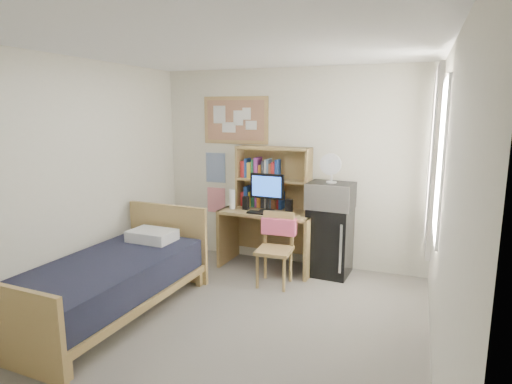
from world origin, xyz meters
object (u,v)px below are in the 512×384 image
at_px(desk_chair, 274,250).
at_px(mini_fridge, 330,241).
at_px(speaker_right, 289,207).
at_px(speaker_left, 246,203).
at_px(monitor, 267,193).
at_px(bed, 108,288).
at_px(desk_fan, 332,170).
at_px(desk, 269,239).
at_px(bulletin_board, 236,120).
at_px(microwave, 331,195).

height_order(desk_chair, mini_fridge, desk_chair).
relative_size(mini_fridge, speaker_right, 4.62).
bearing_deg(speaker_left, monitor, -0.00).
height_order(bed, monitor, monitor).
bearing_deg(speaker_right, desk_fan, 15.54).
bearing_deg(desk, speaker_right, -11.31).
distance_m(desk_chair, desk_fan, 1.20).
bearing_deg(speaker_left, desk, 11.31).
xyz_separation_m(bulletin_board, desk_fan, (1.39, -0.28, -0.58)).
height_order(desk, microwave, microwave).
relative_size(bulletin_board, speaker_right, 5.04).
height_order(bulletin_board, desk_fan, bulletin_board).
height_order(speaker_left, desk_fan, desk_fan).
bearing_deg(monitor, mini_fridge, 11.21).
xyz_separation_m(monitor, microwave, (0.80, 0.09, 0.01)).
xyz_separation_m(bulletin_board, monitor, (0.59, -0.37, -0.91)).
bearing_deg(bed, desk_chair, 47.00).
bearing_deg(speaker_left, bed, -109.96).
distance_m(speaker_left, desk_fan, 1.21).
bearing_deg(bed, desk, 62.43).
bearing_deg(microwave, mini_fridge, 90.00).
height_order(desk, desk_fan, desk_fan).
distance_m(bed, desk_fan, 2.86).
bearing_deg(speaker_right, speaker_left, 180.00).
xyz_separation_m(mini_fridge, speaker_right, (-0.50, -0.13, 0.43)).
relative_size(mini_fridge, speaker_left, 4.95).
xyz_separation_m(bulletin_board, mini_fridge, (1.39, -0.26, -1.49)).
bearing_deg(bed, desk_fan, 47.76).
bearing_deg(bed, speaker_right, 54.89).
relative_size(desk_chair, desk_fan, 2.69).
distance_m(monitor, speaker_left, 0.34).
relative_size(desk_chair, bed, 0.42).
relative_size(bulletin_board, desk, 0.76).
xyz_separation_m(mini_fridge, bed, (-1.87, -1.91, -0.15)).
bearing_deg(bed, bulletin_board, 79.96).
height_order(desk_chair, desk_fan, desk_fan).
bearing_deg(mini_fridge, bulletin_board, 173.24).
xyz_separation_m(bed, microwave, (1.87, 1.89, 0.74)).
xyz_separation_m(desk_chair, desk_fan, (0.54, 0.58, 0.91)).
distance_m(bulletin_board, desk_chair, 1.91).
bearing_deg(speaker_right, bulletin_board, 159.50).
relative_size(desk_chair, microwave, 1.58).
bearing_deg(desk_fan, bulletin_board, 172.44).
height_order(desk, speaker_left, speaker_left).
relative_size(bulletin_board, speaker_left, 5.41).
height_order(monitor, speaker_right, monitor).
xyz_separation_m(desk, speaker_left, (-0.30, -0.04, 0.47)).
bearing_deg(monitor, bed, -117.72).
relative_size(bulletin_board, desk_fan, 2.91).
relative_size(mini_fridge, monitor, 1.78).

